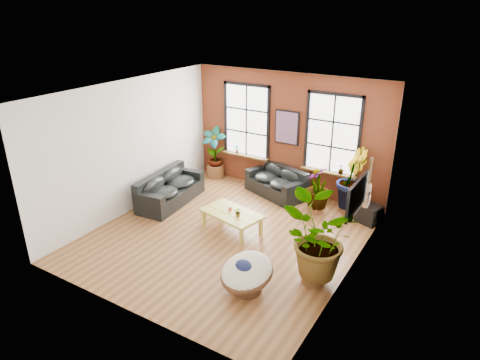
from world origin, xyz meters
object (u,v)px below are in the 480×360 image
object	(u,v)px
sofa_back	(277,182)
sofa_left	(169,189)
papasan_chair	(247,273)
coffee_table	(232,214)

from	to	relation	value
sofa_back	sofa_left	world-z (taller)	sofa_left
sofa_left	papasan_chair	size ratio (longest dim) A/B	1.67
sofa_back	papasan_chair	world-z (taller)	sofa_back
sofa_back	sofa_left	distance (m)	3.14
coffee_table	papasan_chair	distance (m)	2.46
sofa_back	coffee_table	world-z (taller)	sofa_back
sofa_back	papasan_chair	size ratio (longest dim) A/B	1.49
sofa_back	sofa_left	bearing A→B (deg)	-118.26
coffee_table	papasan_chair	size ratio (longest dim) A/B	1.22
sofa_back	papasan_chair	bearing A→B (deg)	-50.09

